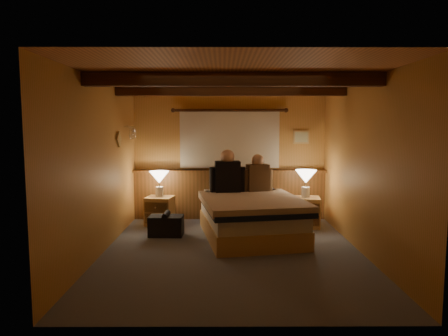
{
  "coord_description": "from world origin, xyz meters",
  "views": [
    {
      "loc": [
        -0.14,
        -5.44,
        1.76
      ],
      "look_at": [
        -0.11,
        0.4,
        1.14
      ],
      "focal_mm": 32.0,
      "sensor_mm": 36.0,
      "label": 1
    }
  ],
  "objects_px": {
    "person_left": "(227,174)",
    "duffel_bag": "(166,225)",
    "lamp_right": "(306,178)",
    "nightstand_right": "(306,212)",
    "lamp_left": "(159,179)",
    "person_right": "(258,176)",
    "nightstand_left": "(160,211)",
    "bed": "(251,216)"
  },
  "relations": [
    {
      "from": "person_right",
      "to": "person_left",
      "type": "bearing_deg",
      "value": 175.63
    },
    {
      "from": "nightstand_left",
      "to": "bed",
      "type": "bearing_deg",
      "value": -17.97
    },
    {
      "from": "person_right",
      "to": "duffel_bag",
      "type": "xyz_separation_m",
      "value": [
        -1.51,
        -0.52,
        -0.74
      ]
    },
    {
      "from": "lamp_left",
      "to": "person_right",
      "type": "height_order",
      "value": "person_right"
    },
    {
      "from": "lamp_right",
      "to": "person_right",
      "type": "bearing_deg",
      "value": -177.57
    },
    {
      "from": "bed",
      "to": "person_right",
      "type": "xyz_separation_m",
      "value": [
        0.16,
        0.63,
        0.57
      ]
    },
    {
      "from": "nightstand_left",
      "to": "nightstand_right",
      "type": "height_order",
      "value": "nightstand_right"
    },
    {
      "from": "nightstand_left",
      "to": "lamp_left",
      "type": "xyz_separation_m",
      "value": [
        -0.01,
        0.04,
        0.57
      ]
    },
    {
      "from": "nightstand_left",
      "to": "person_right",
      "type": "relative_size",
      "value": 0.79
    },
    {
      "from": "bed",
      "to": "nightstand_left",
      "type": "relative_size",
      "value": 4.03
    },
    {
      "from": "person_right",
      "to": "lamp_left",
      "type": "bearing_deg",
      "value": 157.58
    },
    {
      "from": "nightstand_left",
      "to": "person_right",
      "type": "bearing_deg",
      "value": 3.3
    },
    {
      "from": "duffel_bag",
      "to": "nightstand_right",
      "type": "bearing_deg",
      "value": 15.65
    },
    {
      "from": "person_left",
      "to": "duffel_bag",
      "type": "xyz_separation_m",
      "value": [
        -0.99,
        -0.43,
        -0.77
      ]
    },
    {
      "from": "nightstand_left",
      "to": "duffel_bag",
      "type": "bearing_deg",
      "value": -63.52
    },
    {
      "from": "nightstand_right",
      "to": "lamp_left",
      "type": "xyz_separation_m",
      "value": [
        -2.59,
        0.2,
        0.56
      ]
    },
    {
      "from": "lamp_left",
      "to": "person_left",
      "type": "relative_size",
      "value": 0.61
    },
    {
      "from": "nightstand_left",
      "to": "person_left",
      "type": "xyz_separation_m",
      "value": [
        1.21,
        -0.29,
        0.69
      ]
    },
    {
      "from": "person_left",
      "to": "duffel_bag",
      "type": "bearing_deg",
      "value": -162.68
    },
    {
      "from": "duffel_bag",
      "to": "person_left",
      "type": "bearing_deg",
      "value": 25.71
    },
    {
      "from": "lamp_right",
      "to": "person_left",
      "type": "xyz_separation_m",
      "value": [
        -1.36,
        -0.13,
        0.09
      ]
    },
    {
      "from": "nightstand_right",
      "to": "duffel_bag",
      "type": "relative_size",
      "value": 0.96
    },
    {
      "from": "lamp_right",
      "to": "nightstand_left",
      "type": "bearing_deg",
      "value": 176.43
    },
    {
      "from": "lamp_right",
      "to": "duffel_bag",
      "type": "relative_size",
      "value": 0.87
    },
    {
      "from": "nightstand_right",
      "to": "person_left",
      "type": "distance_m",
      "value": 1.54
    },
    {
      "from": "bed",
      "to": "duffel_bag",
      "type": "bearing_deg",
      "value": 165.57
    },
    {
      "from": "lamp_left",
      "to": "lamp_right",
      "type": "xyz_separation_m",
      "value": [
        2.58,
        -0.2,
        0.03
      ]
    },
    {
      "from": "nightstand_left",
      "to": "person_right",
      "type": "distance_m",
      "value": 1.86
    },
    {
      "from": "lamp_left",
      "to": "duffel_bag",
      "type": "relative_size",
      "value": 0.82
    },
    {
      "from": "lamp_left",
      "to": "duffel_bag",
      "type": "distance_m",
      "value": 1.03
    },
    {
      "from": "nightstand_left",
      "to": "person_left",
      "type": "distance_m",
      "value": 1.42
    },
    {
      "from": "nightstand_right",
      "to": "lamp_left",
      "type": "bearing_deg",
      "value": -176.73
    },
    {
      "from": "nightstand_right",
      "to": "lamp_left",
      "type": "distance_m",
      "value": 2.66
    },
    {
      "from": "lamp_left",
      "to": "lamp_right",
      "type": "height_order",
      "value": "lamp_right"
    },
    {
      "from": "nightstand_right",
      "to": "lamp_left",
      "type": "relative_size",
      "value": 1.16
    },
    {
      "from": "person_left",
      "to": "person_right",
      "type": "distance_m",
      "value": 0.53
    },
    {
      "from": "person_right",
      "to": "duffel_bag",
      "type": "height_order",
      "value": "person_right"
    },
    {
      "from": "nightstand_right",
      "to": "person_left",
      "type": "relative_size",
      "value": 0.71
    },
    {
      "from": "person_left",
      "to": "nightstand_left",
      "type": "bearing_deg",
      "value": 160.4
    },
    {
      "from": "lamp_left",
      "to": "person_left",
      "type": "distance_m",
      "value": 1.26
    },
    {
      "from": "lamp_right",
      "to": "person_right",
      "type": "relative_size",
      "value": 0.73
    },
    {
      "from": "bed",
      "to": "duffel_bag",
      "type": "relative_size",
      "value": 3.82
    }
  ]
}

